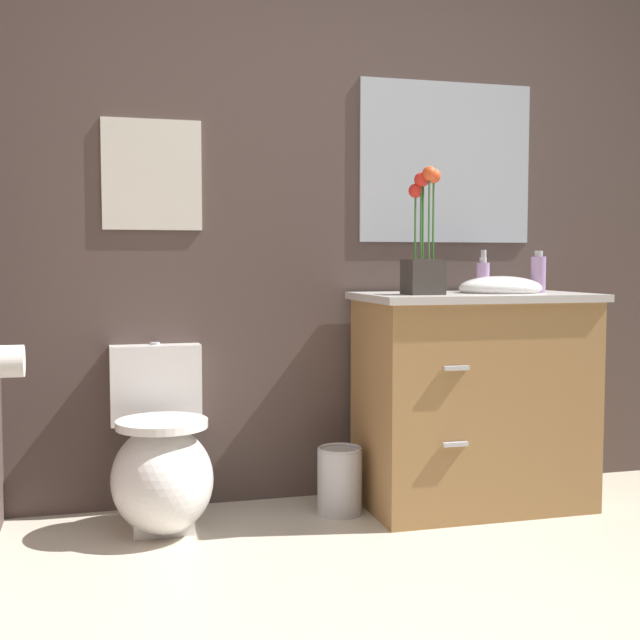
# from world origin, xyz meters

# --- Properties ---
(wall_back) EXTENTS (4.22, 0.05, 2.50)m
(wall_back) POSITION_xyz_m (0.20, 1.80, 1.25)
(wall_back) COLOR #4C3D38
(wall_back) RESTS_ON ground_plane
(toilet) EXTENTS (0.38, 0.59, 0.69)m
(toilet) POSITION_xyz_m (-0.76, 1.50, 0.24)
(toilet) COLOR white
(toilet) RESTS_ON ground_plane
(vanity_cabinet) EXTENTS (0.94, 0.56, 1.07)m
(vanity_cabinet) POSITION_xyz_m (0.51, 1.47, 0.45)
(vanity_cabinet) COLOR #9E7242
(vanity_cabinet) RESTS_ON ground_plane
(flower_vase) EXTENTS (0.14, 0.14, 0.50)m
(flower_vase) POSITION_xyz_m (0.26, 1.40, 1.05)
(flower_vase) COLOR #38332D
(flower_vase) RESTS_ON vanity_cabinet
(soap_bottle) EXTENTS (0.06, 0.06, 0.17)m
(soap_bottle) POSITION_xyz_m (0.80, 1.46, 0.96)
(soap_bottle) COLOR #B28CBF
(soap_bottle) RESTS_ON vanity_cabinet
(lotion_bottle) EXTENTS (0.06, 0.06, 0.15)m
(lotion_bottle) POSITION_xyz_m (0.60, 1.57, 0.95)
(lotion_bottle) COLOR #B28CBF
(lotion_bottle) RESTS_ON vanity_cabinet
(trash_bin) EXTENTS (0.18, 0.18, 0.27)m
(trash_bin) POSITION_xyz_m (-0.06, 1.49, 0.14)
(trash_bin) COLOR #B7B7BC
(trash_bin) RESTS_ON ground_plane
(wall_poster) EXTENTS (0.40, 0.01, 0.44)m
(wall_poster) POSITION_xyz_m (-0.76, 1.77, 1.36)
(wall_poster) COLOR silver
(wall_mirror) EXTENTS (0.80, 0.01, 0.70)m
(wall_mirror) POSITION_xyz_m (0.51, 1.77, 1.45)
(wall_mirror) COLOR #B2BCC6
(toilet_paper_roll) EXTENTS (0.11, 0.11, 0.11)m
(toilet_paper_roll) POSITION_xyz_m (-1.29, 1.30, 0.68)
(toilet_paper_roll) COLOR white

